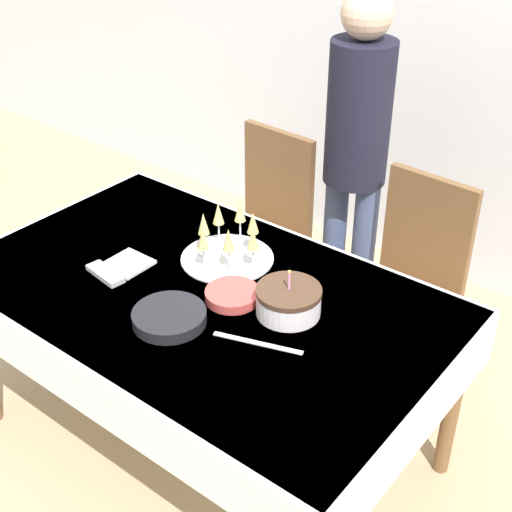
{
  "coord_description": "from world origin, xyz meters",
  "views": [
    {
      "loc": [
        1.43,
        -1.5,
        2.2
      ],
      "look_at": [
        0.13,
        0.15,
        0.88
      ],
      "focal_mm": 50.0,
      "sensor_mm": 36.0,
      "label": 1
    }
  ],
  "objects_px": {
    "dining_chair_far_right": "(409,278)",
    "champagne_tray": "(228,240)",
    "dining_chair_far_left": "(263,222)",
    "person_standing": "(357,140)",
    "birthday_cake": "(288,301)",
    "plate_stack_dessert": "(232,295)",
    "plate_stack_main": "(169,317)"
  },
  "relations": [
    {
      "from": "dining_chair_far_right",
      "to": "champagne_tray",
      "type": "xyz_separation_m",
      "value": [
        -0.45,
        -0.64,
        0.32
      ]
    },
    {
      "from": "dining_chair_far_right",
      "to": "champagne_tray",
      "type": "height_order",
      "value": "dining_chair_far_right"
    },
    {
      "from": "dining_chair_far_left",
      "to": "person_standing",
      "type": "relative_size",
      "value": 0.59
    },
    {
      "from": "dining_chair_far_left",
      "to": "person_standing",
      "type": "bearing_deg",
      "value": 26.59
    },
    {
      "from": "birthday_cake",
      "to": "plate_stack_dessert",
      "type": "xyz_separation_m",
      "value": [
        -0.2,
        -0.06,
        -0.03
      ]
    },
    {
      "from": "dining_chair_far_right",
      "to": "person_standing",
      "type": "relative_size",
      "value": 0.59
    },
    {
      "from": "plate_stack_main",
      "to": "person_standing",
      "type": "bearing_deg",
      "value": 92.66
    },
    {
      "from": "birthday_cake",
      "to": "plate_stack_main",
      "type": "relative_size",
      "value": 0.9
    },
    {
      "from": "dining_chair_far_left",
      "to": "person_standing",
      "type": "xyz_separation_m",
      "value": [
        0.37,
        0.18,
        0.45
      ]
    },
    {
      "from": "plate_stack_dessert",
      "to": "birthday_cake",
      "type": "bearing_deg",
      "value": 15.57
    },
    {
      "from": "birthday_cake",
      "to": "person_standing",
      "type": "height_order",
      "value": "person_standing"
    },
    {
      "from": "person_standing",
      "to": "dining_chair_far_right",
      "type": "bearing_deg",
      "value": -24.26
    },
    {
      "from": "birthday_cake",
      "to": "champagne_tray",
      "type": "distance_m",
      "value": 0.41
    },
    {
      "from": "dining_chair_far_left",
      "to": "person_standing",
      "type": "distance_m",
      "value": 0.61
    },
    {
      "from": "dining_chair_far_left",
      "to": "dining_chair_far_right",
      "type": "height_order",
      "value": "same"
    },
    {
      "from": "dining_chair_far_left",
      "to": "plate_stack_dessert",
      "type": "relative_size",
      "value": 4.98
    },
    {
      "from": "dining_chair_far_right",
      "to": "champagne_tray",
      "type": "relative_size",
      "value": 2.71
    },
    {
      "from": "dining_chair_far_left",
      "to": "birthday_cake",
      "type": "xyz_separation_m",
      "value": [
        0.7,
        -0.77,
        0.29
      ]
    },
    {
      "from": "champagne_tray",
      "to": "person_standing",
      "type": "bearing_deg",
      "value": 86.87
    },
    {
      "from": "champagne_tray",
      "to": "plate_stack_dessert",
      "type": "relative_size",
      "value": 1.84
    },
    {
      "from": "champagne_tray",
      "to": "plate_stack_main",
      "type": "bearing_deg",
      "value": -76.37
    },
    {
      "from": "dining_chair_far_right",
      "to": "champagne_tray",
      "type": "bearing_deg",
      "value": -125.57
    },
    {
      "from": "dining_chair_far_right",
      "to": "person_standing",
      "type": "bearing_deg",
      "value": 155.74
    },
    {
      "from": "dining_chair_far_left",
      "to": "champagne_tray",
      "type": "bearing_deg",
      "value": -63.0
    },
    {
      "from": "plate_stack_main",
      "to": "plate_stack_dessert",
      "type": "distance_m",
      "value": 0.24
    },
    {
      "from": "birthday_cake",
      "to": "champagne_tray",
      "type": "height_order",
      "value": "champagne_tray"
    },
    {
      "from": "dining_chair_far_left",
      "to": "dining_chair_far_right",
      "type": "bearing_deg",
      "value": -0.0
    },
    {
      "from": "champagne_tray",
      "to": "person_standing",
      "type": "distance_m",
      "value": 0.83
    },
    {
      "from": "champagne_tray",
      "to": "birthday_cake",
      "type": "bearing_deg",
      "value": -20.04
    },
    {
      "from": "plate_stack_dessert",
      "to": "person_standing",
      "type": "xyz_separation_m",
      "value": [
        -0.14,
        1.01,
        0.2
      ]
    },
    {
      "from": "dining_chair_far_right",
      "to": "plate_stack_dessert",
      "type": "xyz_separation_m",
      "value": [
        -0.27,
        -0.83,
        0.25
      ]
    },
    {
      "from": "dining_chair_far_right",
      "to": "plate_stack_main",
      "type": "bearing_deg",
      "value": -108.38
    }
  ]
}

